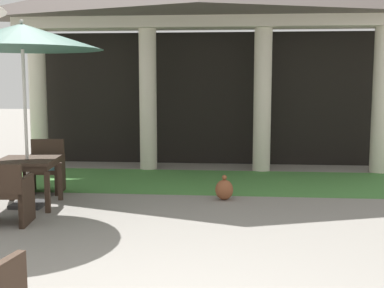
% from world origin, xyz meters
% --- Properties ---
extents(background_pavilion, '(8.63, 2.86, 4.37)m').
position_xyz_m(background_pavilion, '(0.00, 7.68, 3.42)').
color(background_pavilion, beige).
rests_on(background_pavilion, ground).
extents(lawn_strip, '(10.43, 2.38, 0.01)m').
position_xyz_m(lawn_strip, '(0.00, 6.26, 0.00)').
color(lawn_strip, '#47843D').
rests_on(lawn_strip, ground).
extents(patio_table_near_foreground, '(0.95, 0.95, 0.74)m').
position_xyz_m(patio_table_near_foreground, '(-2.52, 4.11, 0.64)').
color(patio_table_near_foreground, '#38281E').
rests_on(patio_table_near_foreground, ground).
extents(patio_umbrella_near_foreground, '(2.40, 2.40, 2.84)m').
position_xyz_m(patio_umbrella_near_foreground, '(-2.52, 4.11, 2.57)').
color(patio_umbrella_near_foreground, '#2D2D2D').
rests_on(patio_umbrella_near_foreground, ground).
extents(patio_chair_near_foreground_south, '(0.65, 0.62, 0.86)m').
position_xyz_m(patio_chair_near_foreground_south, '(-2.40, 3.13, 0.42)').
color(patio_chair_near_foreground_south, '#38281E').
rests_on(patio_chair_near_foreground_south, ground).
extents(patio_chair_near_foreground_north, '(0.65, 0.62, 0.91)m').
position_xyz_m(patio_chair_near_foreground_north, '(-2.63, 5.10, 0.41)').
color(patio_chair_near_foreground_north, '#38281E').
rests_on(patio_chair_near_foreground_north, ground).
extents(terracotta_urn, '(0.29, 0.29, 0.41)m').
position_xyz_m(terracotta_urn, '(0.50, 4.80, 0.17)').
color(terracotta_urn, brown).
rests_on(terracotta_urn, ground).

